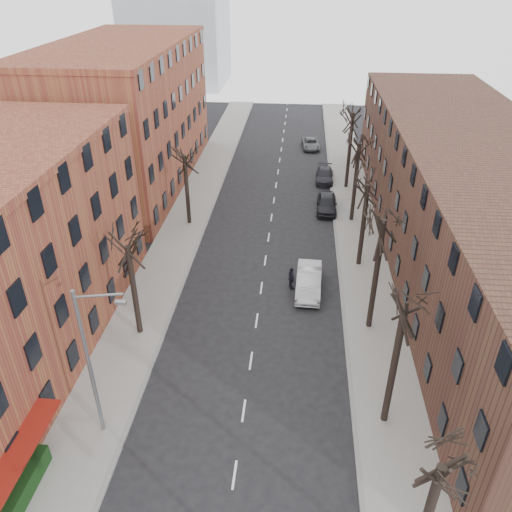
# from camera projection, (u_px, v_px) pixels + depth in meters

# --- Properties ---
(sidewalk_left) EXTENTS (4.00, 90.00, 0.15)m
(sidewalk_left) POSITION_uv_depth(u_px,v_px,m) (188.00, 218.00, 47.75)
(sidewalk_left) COLOR gray
(sidewalk_left) RESTS_ON ground
(sidewalk_right) EXTENTS (4.00, 90.00, 0.15)m
(sidewalk_right) POSITION_uv_depth(u_px,v_px,m) (356.00, 225.00, 46.51)
(sidewalk_right) COLOR gray
(sidewalk_right) RESTS_ON ground
(building_left_far) EXTENTS (12.00, 28.00, 14.00)m
(building_left_far) POSITION_uv_depth(u_px,v_px,m) (126.00, 118.00, 52.51)
(building_left_far) COLOR brown
(building_left_far) RESTS_ON ground
(building_right) EXTENTS (12.00, 50.00, 10.00)m
(building_right) POSITION_uv_depth(u_px,v_px,m) (471.00, 203.00, 39.08)
(building_right) COLOR #482E21
(building_right) RESTS_ON ground
(awning_left) EXTENTS (1.20, 7.00, 0.15)m
(awning_left) POSITION_uv_depth(u_px,v_px,m) (28.00, 497.00, 23.11)
(awning_left) COLOR maroon
(awning_left) RESTS_ON ground
(hedge) EXTENTS (0.80, 6.00, 1.00)m
(hedge) POSITION_uv_depth(u_px,v_px,m) (11.00, 509.00, 21.93)
(hedge) COLOR #163613
(hedge) RESTS_ON sidewalk_left
(tree_right_b) EXTENTS (5.20, 5.20, 10.80)m
(tree_right_b) POSITION_uv_depth(u_px,v_px,m) (383.00, 421.00, 26.92)
(tree_right_b) COLOR black
(tree_right_b) RESTS_ON ground
(tree_right_c) EXTENTS (5.20, 5.20, 11.60)m
(tree_right_c) POSITION_uv_depth(u_px,v_px,m) (368.00, 327.00, 33.75)
(tree_right_c) COLOR black
(tree_right_c) RESTS_ON ground
(tree_right_d) EXTENTS (5.20, 5.20, 10.00)m
(tree_right_d) POSITION_uv_depth(u_px,v_px,m) (358.00, 265.00, 40.59)
(tree_right_d) COLOR black
(tree_right_d) RESTS_ON ground
(tree_right_e) EXTENTS (5.20, 5.20, 10.80)m
(tree_right_e) POSITION_uv_depth(u_px,v_px,m) (351.00, 221.00, 47.43)
(tree_right_e) COLOR black
(tree_right_e) RESTS_ON ground
(tree_right_f) EXTENTS (5.20, 5.20, 11.60)m
(tree_right_f) POSITION_uv_depth(u_px,v_px,m) (346.00, 188.00, 54.27)
(tree_right_f) COLOR black
(tree_right_f) RESTS_ON ground
(tree_left_a) EXTENTS (5.20, 5.20, 9.50)m
(tree_left_a) POSITION_uv_depth(u_px,v_px,m) (141.00, 333.00, 33.22)
(tree_left_a) COLOR black
(tree_left_a) RESTS_ON ground
(tree_left_b) EXTENTS (5.20, 5.20, 9.50)m
(tree_left_b) POSITION_uv_depth(u_px,v_px,m) (190.00, 224.00, 46.90)
(tree_left_b) COLOR black
(tree_left_b) RESTS_ON ground
(streetlight) EXTENTS (2.45, 0.22, 9.03)m
(streetlight) POSITION_uv_depth(u_px,v_px,m) (91.00, 359.00, 23.77)
(streetlight) COLOR slate
(streetlight) RESTS_ON ground
(silver_sedan) EXTENTS (1.96, 5.21, 1.70)m
(silver_sedan) POSITION_uv_depth(u_px,v_px,m) (309.00, 281.00, 37.05)
(silver_sedan) COLOR #AFB2B6
(silver_sedan) RESTS_ON ground
(parked_car_near) EXTENTS (2.02, 4.83, 1.63)m
(parked_car_near) POSITION_uv_depth(u_px,v_px,m) (327.00, 203.00, 48.88)
(parked_car_near) COLOR black
(parked_car_near) RESTS_ON ground
(parked_car_mid) EXTENTS (2.05, 4.73, 1.36)m
(parked_car_mid) POSITION_uv_depth(u_px,v_px,m) (325.00, 175.00, 55.52)
(parked_car_mid) COLOR black
(parked_car_mid) RESTS_ON ground
(parked_car_far) EXTENTS (2.53, 4.71, 1.26)m
(parked_car_far) POSITION_uv_depth(u_px,v_px,m) (311.00, 144.00, 65.21)
(parked_car_far) COLOR #55585C
(parked_car_far) RESTS_ON ground
(pedestrian_crossing) EXTENTS (0.80, 1.15, 1.82)m
(pedestrian_crossing) POSITION_uv_depth(u_px,v_px,m) (291.00, 278.00, 37.25)
(pedestrian_crossing) COLOR black
(pedestrian_crossing) RESTS_ON ground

